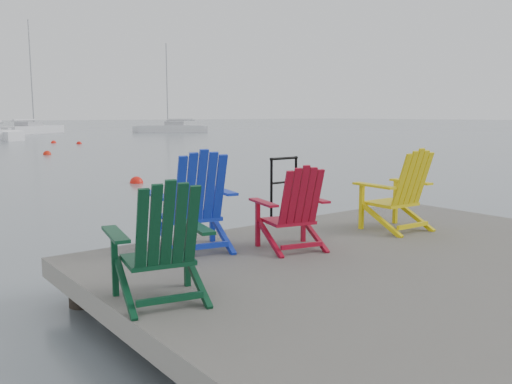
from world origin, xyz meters
TOP-DOWN VIEW (x-y plane):
  - ground at (0.00, 0.00)m, footprint 400.00×400.00m
  - dock at (0.00, 0.00)m, footprint 6.00×5.00m
  - handrail at (0.25, 2.45)m, footprint 0.48×0.04m
  - chair_green at (-2.63, 0.53)m, footprint 0.89×0.84m
  - chair_blue at (-1.59, 1.77)m, footprint 0.98×0.93m
  - chair_red at (-0.69, 1.17)m, footprint 0.85×0.80m
  - chair_yellow at (1.05, 1.11)m, footprint 0.85×0.79m
  - sailboat_mid at (11.50, 57.10)m, footprint 8.12×7.51m
  - sailboat_far at (25.14, 51.51)m, footprint 7.13×5.33m
  - buoy_a at (2.17, 11.35)m, footprint 0.39×0.39m
  - buoy_b at (3.53, 24.61)m, footprint 0.40×0.40m
  - buoy_c at (7.24, 35.72)m, footprint 0.37×0.37m
  - buoy_d at (8.26, 33.46)m, footprint 0.36×0.36m

SIDE VIEW (x-z plane):
  - ground at x=0.00m, z-range 0.00..0.00m
  - buoy_a at x=2.17m, z-range -0.20..0.20m
  - buoy_b at x=3.53m, z-range -0.20..0.20m
  - buoy_c at x=7.24m, z-range -0.18..0.18m
  - buoy_d at x=8.26m, z-range -0.18..0.18m
  - dock at x=0.00m, z-range -0.35..1.05m
  - sailboat_mid at x=11.50m, z-range -5.69..6.40m
  - sailboat_far at x=25.14m, z-range -4.69..5.41m
  - chair_red at x=-0.69m, z-range 0.50..1.43m
  - chair_green at x=-2.63m, z-range 0.50..1.48m
  - chair_yellow at x=1.05m, z-range 0.50..1.54m
  - handrail at x=0.25m, z-range 0.59..1.49m
  - chair_blue at x=-1.59m, z-range 0.50..1.59m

